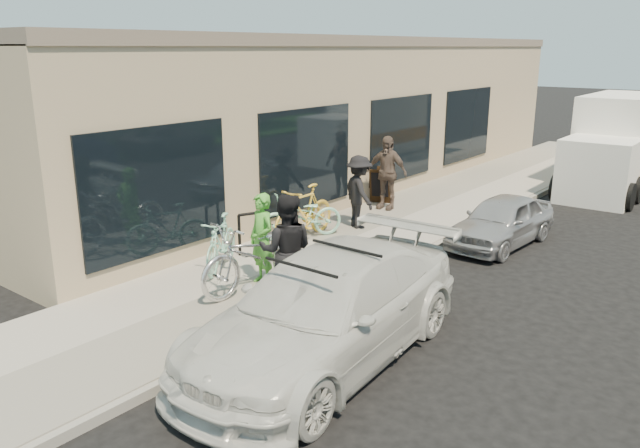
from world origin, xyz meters
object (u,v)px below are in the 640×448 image
Objects in this scene: moving_truck at (619,148)px; man_standing at (286,251)px; sedan_silver at (501,221)px; cruiser_bike_c at (304,212)px; sedan_white at (327,309)px; woman_rider at (262,239)px; cruiser_bike_b at (302,216)px; bystander_a at (359,192)px; tandem_bike at (257,254)px; bike_rack at (252,229)px; sandwich_board at (381,185)px; cruiser_bike_a at (221,243)px; bystander_b at (387,173)px.

man_standing is (-1.60, -12.59, -0.16)m from moving_truck.
cruiser_bike_c is (-3.20, -2.52, 0.18)m from sedan_silver.
sedan_white is 2.56m from woman_rider.
cruiser_bike_b is 1.11× the size of bystander_a.
bystander_a is (-0.78, 3.99, 0.20)m from tandem_bike.
sedan_silver is at bearing -137.78° from man_standing.
bike_rack is 1.35m from cruiser_bike_b.
moving_truck is 10.43m from cruiser_bike_c.
sandwich_board is at bearing -104.40° from man_standing.
bystander_a reaches higher than cruiser_bike_c.
tandem_bike is at bearing -96.91° from sandwich_board.
bystander_b is (-0.05, 5.47, 0.41)m from cruiser_bike_a.
sedan_white is 2.39m from tandem_bike.
sedan_silver is 5.52m from tandem_bike.
bike_rack is 0.51× the size of bystander_a.
moving_truck is at bearing 54.99° from bystander_b.
woman_rider is at bearing -39.78° from bike_rack.
tandem_bike is at bearing -65.58° from cruiser_bike_c.
moving_truck reaches higher than woman_rider.
bystander_b is at bearing 61.42° from cruiser_bike_a.
woman_rider is 0.97× the size of bystander_a.
sedan_white is at bearing -92.43° from moving_truck.
man_standing is at bearing -77.67° from bystander_b.
cruiser_bike_c is at bearing -104.78° from sandwich_board.
bystander_b reaches higher than sandwich_board.
moving_truck is at bearing -132.62° from man_standing.
cruiser_bike_c is at bearing -89.86° from man_standing.
sedan_silver is (3.63, -1.06, -0.08)m from sandwich_board.
woman_rider reaches higher than cruiser_bike_a.
tandem_bike is at bearing -107.43° from sedan_silver.
cruiser_bike_a is at bearing -58.62° from cruiser_bike_b.
bystander_b reaches higher than sedan_white.
bike_rack is 0.16× the size of sedan_white.
bike_rack is at bearing -110.03° from moving_truck.
woman_rider is at bearing -34.87° from cruiser_bike_b.
bystander_a is at bearing -90.55° from sandwich_board.
sedan_silver is 1.35× the size of tandem_bike.
bystander_b is at bearing 118.68° from cruiser_bike_b.
bike_rack is 4.97m from sandwich_board.
moving_truck is (4.06, 6.19, 0.58)m from sandwich_board.
bystander_b is at bearing -120.05° from moving_truck.
moving_truck is at bearing -82.06° from bystander_a.
man_standing is at bearing -24.42° from cruiser_bike_b.
cruiser_bike_c is (-1.21, 2.63, -0.04)m from tandem_bike.
moving_truck is (0.43, 7.25, 0.66)m from sedan_silver.
cruiser_bike_c is at bearing -96.38° from bystander_b.
sandwich_board is 2.40m from bystander_a.
sedan_white is at bearing -46.97° from cruiser_bike_c.
man_standing is at bearing -98.69° from moving_truck.
sandwich_board is 0.18× the size of sedan_white.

